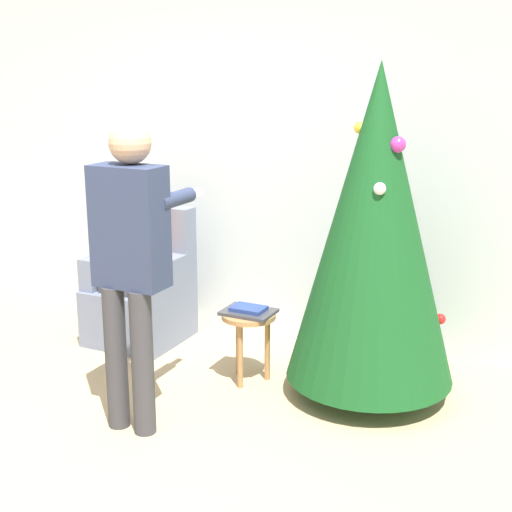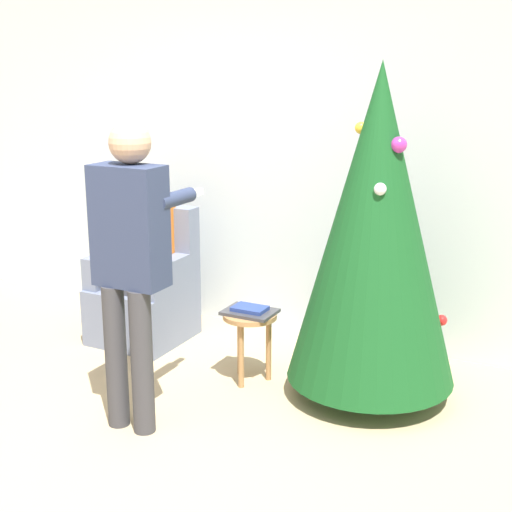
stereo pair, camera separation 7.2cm
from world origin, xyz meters
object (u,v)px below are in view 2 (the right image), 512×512
object	(u,v)px
armchair	(146,292)
side_stool	(250,327)
person_seated	(142,250)
person_standing	(130,252)
christmas_tree	(376,227)

from	to	relation	value
armchair	side_stool	distance (m)	1.07
person_seated	side_stool	bearing A→B (deg)	-16.45
person_standing	side_stool	xyz separation A→B (m)	(0.30, 0.79, -0.63)
christmas_tree	side_stool	bearing A→B (deg)	-168.41
side_stool	person_standing	bearing A→B (deg)	-110.66
christmas_tree	person_seated	bearing A→B (deg)	175.09
person_standing	armchair	bearing A→B (deg)	123.10
person_standing	christmas_tree	bearing A→B (deg)	42.24
armchair	person_seated	bearing A→B (deg)	-90.00
christmas_tree	person_standing	bearing A→B (deg)	-137.76
person_seated	side_stool	distance (m)	1.11
person_standing	side_stool	size ratio (longest dim) A/B	3.72
person_seated	person_standing	size ratio (longest dim) A/B	0.74
person_standing	person_seated	bearing A→B (deg)	123.70
person_seated	armchair	bearing A→B (deg)	90.00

